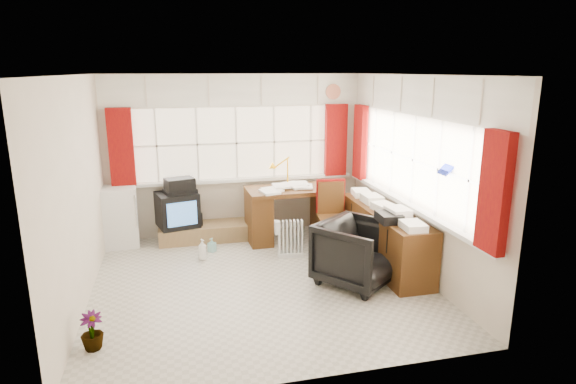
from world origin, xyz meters
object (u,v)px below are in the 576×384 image
office_chair (357,253)px  crt_tv (177,210)px  task_chair (331,213)px  desk_lamp (288,165)px  credenza (385,236)px  tv_bench (206,232)px  radiator (291,242)px  mini_fridge (119,216)px  desk (293,211)px

office_chair → crt_tv: office_chair is taller
task_chair → crt_tv: (-2.17, 0.83, -0.03)m
desk_lamp → credenza: (0.98, -1.50, -0.72)m
tv_bench → desk_lamp: bearing=-1.1°
office_chair → crt_tv: (-2.10, 2.03, 0.12)m
desk_lamp → task_chair: bearing=-59.9°
radiator → tv_bench: bearing=138.5°
mini_fridge → desk_lamp: bearing=-2.3°
credenza → crt_tv: bearing=150.3°
radiator → credenza: size_ratio=0.26×
tv_bench → credenza: bearing=-33.7°
desk_lamp → tv_bench: (-1.30, 0.02, -0.99)m
task_chair → crt_tv: 2.32m
office_chair → radiator: bearing=81.4°
desk_lamp → mini_fridge: desk_lamp is taller
task_chair → crt_tv: bearing=159.0°
desk_lamp → credenza: 1.93m
credenza → mini_fridge: bearing=155.6°
office_chair → radiator: (-0.58, 1.04, -0.18)m
task_chair → radiator: 0.75m
radiator → tv_bench: (-1.11, 0.98, -0.09)m
desk → tv_bench: (-1.33, 0.27, -0.33)m
desk → mini_fridge: bearing=172.3°
desk_lamp → office_chair: size_ratio=0.51×
crt_tv → mini_fridge: 0.85m
mini_fridge → crt_tv: bearing=-4.7°
credenza → tv_bench: bearing=146.3°
desk → credenza: 1.57m
office_chair → mini_fridge: size_ratio=0.97×
desk → office_chair: (0.37, -1.75, -0.06)m
tv_bench → office_chair: bearing=-50.1°
office_chair → mini_fridge: (-2.94, 2.10, 0.05)m
crt_tv → mini_fridge: mini_fridge is taller
credenza → task_chair: bearing=126.5°
desk → credenza: (0.95, -1.25, -0.06)m
office_chair → credenza: (0.59, 0.50, 0.00)m
desk → tv_bench: bearing=168.5°
mini_fridge → credenza: bearing=-24.4°
office_chair → radiator: size_ratio=1.64×
desk_lamp → office_chair: 2.16m
crt_tv → tv_bench: bearing=-1.4°
task_chair → desk: bearing=128.3°
credenza → office_chair: bearing=-139.3°
credenza → mini_fridge: size_ratio=2.24×
desk → office_chair: 1.79m
task_chair → credenza: 0.88m
office_chair → task_chair: bearing=48.8°
mini_fridge → radiator: bearing=-24.3°
crt_tv → credenza: bearing=-29.7°
desk → crt_tv: (-1.73, 0.28, 0.06)m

